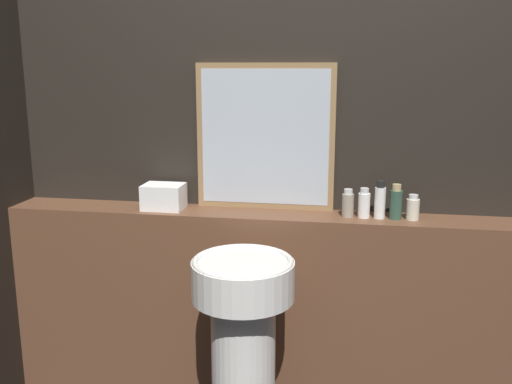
{
  "coord_description": "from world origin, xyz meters",
  "views": [
    {
      "loc": [
        0.34,
        -1.05,
        1.61
      ],
      "look_at": [
        -0.06,
        1.24,
        1.09
      ],
      "focal_mm": 40.0,
      "sensor_mm": 36.0,
      "label": 1
    }
  ],
  "objects_px": {
    "mirror": "(265,137)",
    "conditioner_bottle": "(364,204)",
    "shampoo_bottle": "(348,204)",
    "pedestal_sink": "(243,347)",
    "lotion_bottle": "(380,201)",
    "towel_stack": "(164,197)",
    "body_wash_bottle": "(396,203)",
    "hand_soap_bottle": "(413,208)"
  },
  "relations": [
    {
      "from": "mirror",
      "to": "conditioner_bottle",
      "type": "bearing_deg",
      "value": -11.78
    },
    {
      "from": "mirror",
      "to": "conditioner_bottle",
      "type": "distance_m",
      "value": 0.52
    },
    {
      "from": "mirror",
      "to": "shampoo_bottle",
      "type": "relative_size",
      "value": 5.32
    },
    {
      "from": "pedestal_sink",
      "to": "lotion_bottle",
      "type": "relative_size",
      "value": 5.53
    },
    {
      "from": "pedestal_sink",
      "to": "shampoo_bottle",
      "type": "xyz_separation_m",
      "value": [
        0.38,
        0.4,
        0.5
      ]
    },
    {
      "from": "towel_stack",
      "to": "shampoo_bottle",
      "type": "bearing_deg",
      "value": 0.0
    },
    {
      "from": "pedestal_sink",
      "to": "shampoo_bottle",
      "type": "height_order",
      "value": "shampoo_bottle"
    },
    {
      "from": "towel_stack",
      "to": "shampoo_bottle",
      "type": "distance_m",
      "value": 0.82
    },
    {
      "from": "towel_stack",
      "to": "lotion_bottle",
      "type": "height_order",
      "value": "lotion_bottle"
    },
    {
      "from": "pedestal_sink",
      "to": "body_wash_bottle",
      "type": "xyz_separation_m",
      "value": [
        0.58,
        0.4,
        0.51
      ]
    },
    {
      "from": "conditioner_bottle",
      "to": "lotion_bottle",
      "type": "distance_m",
      "value": 0.07
    },
    {
      "from": "pedestal_sink",
      "to": "conditioner_bottle",
      "type": "relative_size",
      "value": 6.97
    },
    {
      "from": "shampoo_bottle",
      "to": "lotion_bottle",
      "type": "relative_size",
      "value": 0.75
    },
    {
      "from": "pedestal_sink",
      "to": "shampoo_bottle",
      "type": "relative_size",
      "value": 7.36
    },
    {
      "from": "mirror",
      "to": "conditioner_bottle",
      "type": "xyz_separation_m",
      "value": [
        0.44,
        -0.09,
        -0.26
      ]
    },
    {
      "from": "shampoo_bottle",
      "to": "conditioner_bottle",
      "type": "height_order",
      "value": "conditioner_bottle"
    },
    {
      "from": "towel_stack",
      "to": "hand_soap_bottle",
      "type": "distance_m",
      "value": 1.09
    },
    {
      "from": "body_wash_bottle",
      "to": "lotion_bottle",
      "type": "bearing_deg",
      "value": -180.0
    },
    {
      "from": "lotion_bottle",
      "to": "hand_soap_bottle",
      "type": "relative_size",
      "value": 1.51
    },
    {
      "from": "pedestal_sink",
      "to": "lotion_bottle",
      "type": "height_order",
      "value": "lotion_bottle"
    },
    {
      "from": "hand_soap_bottle",
      "to": "towel_stack",
      "type": "bearing_deg",
      "value": 180.0
    },
    {
      "from": "conditioner_bottle",
      "to": "pedestal_sink",
      "type": "bearing_deg",
      "value": -138.07
    },
    {
      "from": "mirror",
      "to": "hand_soap_bottle",
      "type": "xyz_separation_m",
      "value": [
        0.64,
        -0.09,
        -0.27
      ]
    },
    {
      "from": "shampoo_bottle",
      "to": "mirror",
      "type": "bearing_deg",
      "value": 166.16
    },
    {
      "from": "towel_stack",
      "to": "body_wash_bottle",
      "type": "distance_m",
      "value": 1.02
    },
    {
      "from": "hand_soap_bottle",
      "to": "lotion_bottle",
      "type": "bearing_deg",
      "value": -180.0
    },
    {
      "from": "conditioner_bottle",
      "to": "hand_soap_bottle",
      "type": "distance_m",
      "value": 0.2
    },
    {
      "from": "hand_soap_bottle",
      "to": "body_wash_bottle",
      "type": "bearing_deg",
      "value": 180.0
    },
    {
      "from": "mirror",
      "to": "lotion_bottle",
      "type": "bearing_deg",
      "value": -10.29
    },
    {
      "from": "conditioner_bottle",
      "to": "body_wash_bottle",
      "type": "relative_size",
      "value": 0.86
    },
    {
      "from": "shampoo_bottle",
      "to": "lotion_bottle",
      "type": "xyz_separation_m",
      "value": [
        0.13,
        -0.0,
        0.02
      ]
    },
    {
      "from": "body_wash_bottle",
      "to": "mirror",
      "type": "bearing_deg",
      "value": 170.88
    },
    {
      "from": "shampoo_bottle",
      "to": "hand_soap_bottle",
      "type": "distance_m",
      "value": 0.27
    },
    {
      "from": "pedestal_sink",
      "to": "mirror",
      "type": "distance_m",
      "value": 0.91
    },
    {
      "from": "shampoo_bottle",
      "to": "lotion_bottle",
      "type": "bearing_deg",
      "value": -0.0
    },
    {
      "from": "shampoo_bottle",
      "to": "body_wash_bottle",
      "type": "xyz_separation_m",
      "value": [
        0.2,
        0.0,
        0.01
      ]
    },
    {
      "from": "pedestal_sink",
      "to": "towel_stack",
      "type": "height_order",
      "value": "towel_stack"
    },
    {
      "from": "body_wash_bottle",
      "to": "conditioner_bottle",
      "type": "bearing_deg",
      "value": -180.0
    },
    {
      "from": "shampoo_bottle",
      "to": "lotion_bottle",
      "type": "distance_m",
      "value": 0.14
    },
    {
      "from": "body_wash_bottle",
      "to": "hand_soap_bottle",
      "type": "distance_m",
      "value": 0.07
    },
    {
      "from": "pedestal_sink",
      "to": "body_wash_bottle",
      "type": "distance_m",
      "value": 0.87
    },
    {
      "from": "conditioner_bottle",
      "to": "lotion_bottle",
      "type": "bearing_deg",
      "value": 0.0
    }
  ]
}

